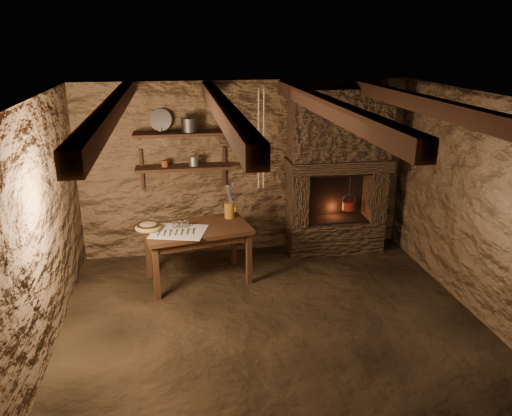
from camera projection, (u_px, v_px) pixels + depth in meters
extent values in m
plane|color=black|center=(273.00, 322.00, 5.43)|extent=(4.50, 4.50, 0.00)
cube|color=#4A3422|center=(246.00, 169.00, 6.90)|extent=(4.50, 0.04, 2.40)
cube|color=#4A3422|center=(336.00, 327.00, 3.17)|extent=(4.50, 0.04, 2.40)
cube|color=#4A3422|center=(40.00, 232.00, 4.69)|extent=(0.04, 4.00, 2.40)
cube|color=#4A3422|center=(478.00, 207.00, 5.38)|extent=(0.04, 4.00, 2.40)
cube|color=black|center=(275.00, 98.00, 4.64)|extent=(4.50, 4.00, 0.04)
cube|color=black|center=(110.00, 112.00, 4.44)|extent=(0.14, 3.95, 0.16)
cube|color=black|center=(222.00, 109.00, 4.59)|extent=(0.14, 3.95, 0.16)
cube|color=black|center=(327.00, 107.00, 4.75)|extent=(0.14, 3.95, 0.16)
cube|color=black|center=(425.00, 104.00, 4.90)|extent=(0.14, 3.95, 0.16)
cube|color=black|center=(184.00, 167.00, 6.59)|extent=(1.25, 0.30, 0.04)
cube|color=black|center=(182.00, 134.00, 6.44)|extent=(1.25, 0.30, 0.04)
cube|color=#332419|center=(334.00, 235.00, 7.19)|extent=(1.35, 0.45, 0.45)
cube|color=#332419|center=(297.00, 197.00, 6.91)|extent=(0.23, 0.45, 0.75)
cube|color=#332419|center=(374.00, 193.00, 7.08)|extent=(0.23, 0.45, 0.75)
cube|color=#332419|center=(339.00, 164.00, 6.82)|extent=(1.43, 0.51, 0.16)
cube|color=#332419|center=(340.00, 124.00, 6.67)|extent=(1.35, 0.45, 0.94)
cube|color=black|center=(332.00, 191.00, 7.18)|extent=(0.90, 0.06, 0.75)
cube|color=#311D11|center=(197.00, 229.00, 6.13)|extent=(1.39, 0.96, 0.05)
cube|color=#311D11|center=(197.00, 235.00, 6.15)|extent=(1.26, 0.83, 0.09)
cube|color=white|center=(179.00, 232.00, 5.97)|extent=(0.74, 0.66, 0.01)
cylinder|color=#97601D|center=(229.00, 210.00, 6.40)|extent=(0.17, 0.17, 0.20)
torus|color=#97601D|center=(235.00, 208.00, 6.40)|extent=(0.02, 0.11, 0.11)
ellipsoid|color=olive|center=(148.00, 227.00, 6.00)|extent=(0.38, 0.38, 0.11)
cylinder|color=#32302D|center=(190.00, 126.00, 6.42)|extent=(0.28, 0.28, 0.16)
cylinder|color=#9A9A95|center=(161.00, 120.00, 6.44)|extent=(0.32, 0.20, 0.29)
cylinder|color=#602D13|center=(165.00, 163.00, 6.53)|extent=(0.10, 0.10, 0.09)
cylinder|color=maroon|center=(349.00, 205.00, 7.03)|extent=(0.18, 0.18, 0.12)
torus|color=#32302D|center=(349.00, 200.00, 7.00)|extent=(0.20, 0.01, 0.20)
cylinder|color=#32302D|center=(350.00, 188.00, 6.94)|extent=(0.01, 0.01, 0.44)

